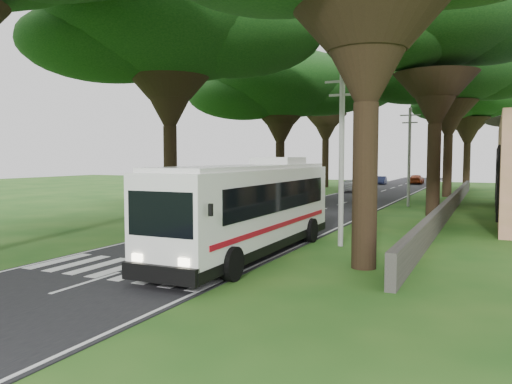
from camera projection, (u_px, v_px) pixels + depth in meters
The scene contains 18 objects.
ground at pixel (162, 260), 19.59m from camera, with size 140.00×140.00×0.00m, color #1B4C15.
road at pixel (339, 205), 42.12m from camera, with size 8.00×120.00×0.04m, color black.
crosswalk at pixel (128, 270), 17.79m from camera, with size 8.00×3.00×0.01m, color silver.
property_wall at pixel (452, 203), 37.32m from camera, with size 0.35×50.00×1.20m, color #383533.
pole_near at pixel (342, 154), 22.35m from camera, with size 1.60×0.24×8.00m.
pole_mid at pixel (409, 155), 40.37m from camera, with size 1.60×0.24×8.00m.
pole_far at pixel (435, 156), 58.39m from camera, with size 1.60×0.24×8.00m.
tree_l_mida at pixel (169, 29), 32.95m from camera, with size 16.36×16.36×16.01m.
tree_l_midb at pixel (280, 86), 49.05m from camera, with size 15.50×15.50×14.40m.
tree_l_far at pixel (326, 90), 65.57m from camera, with size 14.49×14.49×16.02m.
tree_r_mida at pixel (437, 27), 33.29m from camera, with size 13.12×13.12×15.71m.
tree_r_midb at pixel (450, 70), 49.72m from camera, with size 15.94×15.94×16.18m.
tree_r_far at pixel (469, 99), 65.58m from camera, with size 13.02×13.02×14.56m.
coach_bus at pixel (251, 207), 20.50m from camera, with size 3.12×12.63×3.71m.
distant_car_a at pixel (351, 185), 57.32m from camera, with size 1.77×4.39×1.50m, color silver.
distant_car_b at pixel (381, 180), 72.76m from camera, with size 1.24×3.56×1.17m, color navy.
distant_car_c at pixel (416, 179), 73.52m from camera, with size 1.91×4.69×1.36m, color #983516.
pedestrian at pixel (166, 202), 34.05m from camera, with size 0.68×0.45×1.87m, color black.
Camera 1 is at (11.65, -15.89, 4.05)m, focal length 35.00 mm.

